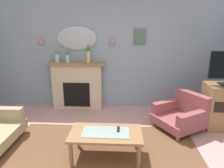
# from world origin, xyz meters

# --- Properties ---
(wall_back) EXTENTS (6.85, 0.10, 2.62)m
(wall_back) POSITION_xyz_m (0.00, 2.60, 1.31)
(wall_back) COLOR #8C9EB2
(wall_back) RESTS_ON ground
(patterned_rug) EXTENTS (3.20, 2.40, 0.01)m
(patterned_rug) POSITION_xyz_m (0.00, 0.20, 0.01)
(patterned_rug) COLOR brown
(patterned_rug) RESTS_ON ground
(fireplace) EXTENTS (1.36, 0.36, 1.16)m
(fireplace) POSITION_xyz_m (-0.79, 2.38, 0.57)
(fireplace) COLOR beige
(fireplace) RESTS_ON ground
(mantel_vase_right) EXTENTS (0.10, 0.10, 0.35)m
(mantel_vase_right) POSITION_xyz_m (-1.24, 2.35, 1.34)
(mantel_vase_right) COLOR silver
(mantel_vase_right) RESTS_ON fireplace
(mantel_vase_left) EXTENTS (0.10, 0.10, 0.34)m
(mantel_vase_left) POSITION_xyz_m (-0.99, 2.35, 1.34)
(mantel_vase_left) COLOR silver
(mantel_vase_left) RESTS_ON fireplace
(mantel_vase_centre) EXTENTS (0.10, 0.10, 0.43)m
(mantel_vase_centre) POSITION_xyz_m (-0.49, 2.35, 1.39)
(mantel_vase_centre) COLOR tan
(mantel_vase_centre) RESTS_ON fireplace
(wall_mirror) EXTENTS (0.96, 0.06, 0.56)m
(wall_mirror) POSITION_xyz_m (-0.79, 2.52, 1.71)
(wall_mirror) COLOR #B2BCC6
(wall_sconce_left) EXTENTS (0.14, 0.14, 0.14)m
(wall_sconce_left) POSITION_xyz_m (-1.64, 2.47, 1.66)
(wall_sconce_left) COLOR #D17066
(wall_sconce_right) EXTENTS (0.14, 0.14, 0.14)m
(wall_sconce_right) POSITION_xyz_m (0.06, 2.47, 1.66)
(wall_sconce_right) COLOR #D17066
(framed_picture) EXTENTS (0.28, 0.03, 0.36)m
(framed_picture) POSITION_xyz_m (0.71, 2.53, 1.75)
(framed_picture) COLOR #4C6B56
(coffee_table) EXTENTS (1.10, 0.60, 0.45)m
(coffee_table) POSITION_xyz_m (0.08, 0.39, 0.38)
(coffee_table) COLOR olive
(coffee_table) RESTS_ON ground
(tv_remote) EXTENTS (0.04, 0.16, 0.02)m
(tv_remote) POSITION_xyz_m (0.27, 0.47, 0.45)
(tv_remote) COLOR black
(tv_remote) RESTS_ON coffee_table
(armchair_near_fireplace) EXTENTS (1.12, 1.11, 0.71)m
(armchair_near_fireplace) POSITION_xyz_m (1.52, 1.43, 0.31)
(armchair_near_fireplace) COLOR #934C51
(armchair_near_fireplace) RESTS_ON ground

